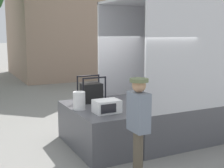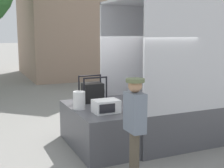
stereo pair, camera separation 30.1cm
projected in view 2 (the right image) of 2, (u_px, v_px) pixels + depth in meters
name	position (u px, v px, depth m)	size (l,w,h in m)	color
ground_plane	(119.00, 143.00, 7.37)	(160.00, 160.00, 0.00)	gray
tailgate_deck	(96.00, 127.00, 7.08)	(1.12, 2.20, 0.92)	#4C4C51
microwave	(106.00, 106.00, 6.55)	(0.54, 0.40, 0.28)	white
portable_generator	(93.00, 92.00, 7.54)	(0.60, 0.42, 0.64)	black
orange_bucket	(79.00, 100.00, 6.84)	(0.27, 0.27, 0.39)	silver
worker_person	(135.00, 118.00, 5.41)	(0.33, 0.44, 1.82)	brown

